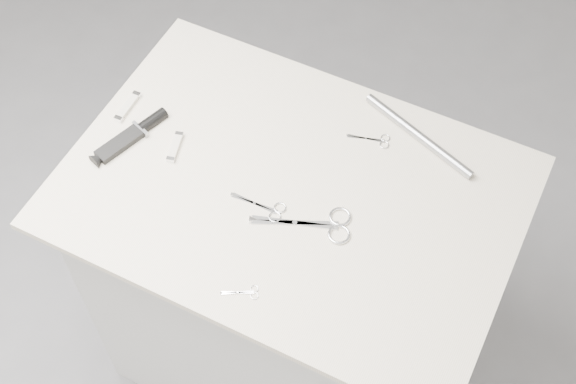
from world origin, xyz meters
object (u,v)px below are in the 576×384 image
at_px(plinth, 290,288).
at_px(pocket_knife_a, 175,147).
at_px(large_shears, 323,225).
at_px(tiny_scissors, 245,292).
at_px(pocket_knife_b, 128,106).
at_px(embroidery_scissors_b, 376,140).
at_px(sheathed_knife, 135,134).
at_px(embroidery_scissors_a, 268,209).
at_px(metal_rail, 418,135).

xyz_separation_m(plinth, pocket_knife_a, (-0.29, -0.02, 0.48)).
height_order(large_shears, tiny_scissors, large_shears).
bearing_deg(pocket_knife_b, plinth, -96.41).
bearing_deg(plinth, large_shears, -26.08).
relative_size(embroidery_scissors_b, sheathed_knife, 0.52).
relative_size(large_shears, sheathed_knife, 1.12).
distance_m(embroidery_scissors_a, tiny_scissors, 0.21).
distance_m(plinth, pocket_knife_b, 0.66).
bearing_deg(sheathed_knife, pocket_knife_a, -66.25).
distance_m(plinth, embroidery_scissors_b, 0.53).
xyz_separation_m(pocket_knife_a, pocket_knife_b, (-0.16, 0.05, 0.00)).
xyz_separation_m(embroidery_scissors_b, metal_rail, (0.08, 0.05, 0.01)).
bearing_deg(tiny_scissors, plinth, 68.23).
bearing_deg(large_shears, plinth, 132.19).
height_order(tiny_scissors, pocket_knife_a, pocket_knife_a).
bearing_deg(embroidery_scissors_b, pocket_knife_b, -178.45).
xyz_separation_m(plinth, embroidery_scissors_b, (0.11, 0.21, 0.47)).
relative_size(plinth, sheathed_knife, 4.69).
distance_m(plinth, sheathed_knife, 0.62).
bearing_deg(pocket_knife_a, pocket_knife_b, 56.73).
height_order(tiny_scissors, pocket_knife_b, pocket_knife_b).
relative_size(embroidery_scissors_a, pocket_knife_b, 1.32).
relative_size(pocket_knife_a, pocket_knife_b, 0.90).
bearing_deg(plinth, pocket_knife_b, 175.27).
bearing_deg(tiny_scissors, embroidery_scissors_a, 76.47).
bearing_deg(sheathed_knife, pocket_knife_b, 62.91).
relative_size(plinth, large_shears, 4.19).
xyz_separation_m(tiny_scissors, metal_rail, (0.17, 0.53, 0.01)).
xyz_separation_m(embroidery_scissors_a, metal_rail, (0.22, 0.33, 0.01)).
xyz_separation_m(large_shears, pocket_knife_b, (-0.55, 0.09, 0.00)).
bearing_deg(tiny_scissors, metal_rail, 44.09).
distance_m(embroidery_scissors_b, sheathed_knife, 0.56).
bearing_deg(plinth, tiny_scissors, -83.51).
bearing_deg(pocket_knife_b, embroidery_scissors_a, -105.48).
bearing_deg(large_shears, metal_rail, 51.38).
height_order(pocket_knife_a, pocket_knife_b, pocket_knife_b).
height_order(sheathed_knife, pocket_knife_a, sheathed_knife).
height_order(embroidery_scissors_a, pocket_knife_a, pocket_knife_a).
bearing_deg(pocket_knife_a, metal_rail, -75.57).
bearing_deg(large_shears, embroidery_scissors_b, 66.11).
relative_size(sheathed_knife, pocket_knife_a, 2.26).
bearing_deg(tiny_scissors, embroidery_scissors_b, 51.85).
xyz_separation_m(embroidery_scissors_a, tiny_scissors, (0.05, -0.20, -0.00)).
height_order(embroidery_scissors_b, pocket_knife_a, pocket_knife_a).
bearing_deg(tiny_scissors, sheathed_knife, 121.64).
height_order(tiny_scissors, metal_rail, metal_rail).
relative_size(plinth, embroidery_scissors_a, 7.20).
bearing_deg(large_shears, sheathed_knife, 155.22).
relative_size(sheathed_knife, metal_rail, 0.61).
relative_size(embroidery_scissors_a, embroidery_scissors_b, 1.25).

